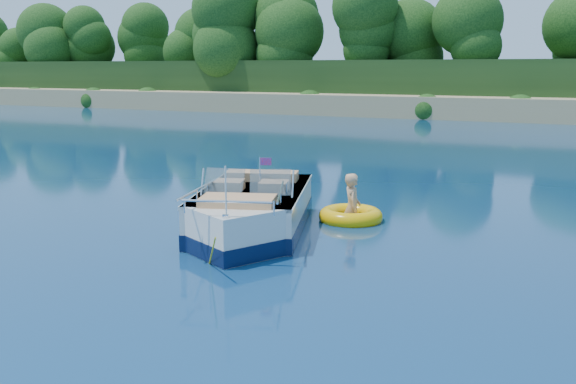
# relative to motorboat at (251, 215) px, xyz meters

# --- Properties ---
(ground) EXTENTS (160.00, 160.00, 0.00)m
(ground) POSITION_rel_motorboat_xyz_m (1.34, -2.73, -0.39)
(ground) COLOR #092140
(ground) RESTS_ON ground
(shoreline) EXTENTS (170.00, 59.00, 6.00)m
(shoreline) POSITION_rel_motorboat_xyz_m (1.34, 61.04, 0.59)
(shoreline) COLOR tan
(shoreline) RESTS_ON ground
(treeline) EXTENTS (150.00, 7.12, 8.19)m
(treeline) POSITION_rel_motorboat_xyz_m (1.38, 38.28, 5.16)
(treeline) COLOR #321F10
(treeline) RESTS_ON ground
(motorboat) EXTENTS (3.33, 5.83, 2.02)m
(motorboat) POSITION_rel_motorboat_xyz_m (0.00, 0.00, 0.00)
(motorboat) COLOR silver
(motorboat) RESTS_ON ground
(tow_tube) EXTENTS (1.91, 1.91, 0.39)m
(tow_tube) POSITION_rel_motorboat_xyz_m (1.52, 1.97, -0.29)
(tow_tube) COLOR #FFB906
(tow_tube) RESTS_ON ground
(boy) EXTENTS (0.78, 0.98, 1.76)m
(boy) POSITION_rel_motorboat_xyz_m (1.53, 2.00, -0.39)
(boy) COLOR tan
(boy) RESTS_ON ground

